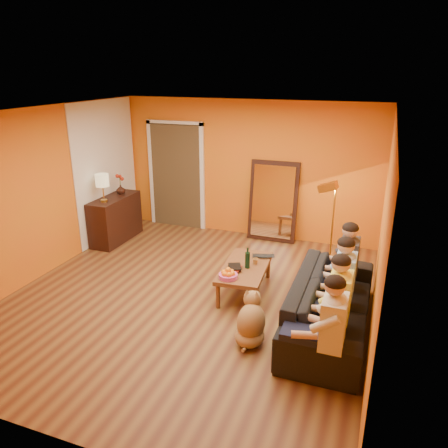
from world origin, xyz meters
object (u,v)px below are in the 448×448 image
(person_mid_left, at_px, (339,304))
(vase, at_px, (121,189))
(person_mid_right, at_px, (344,283))
(sofa, at_px, (330,304))
(laptop, at_px, (263,258))
(person_far_left, at_px, (333,330))
(person_far_right, at_px, (348,265))
(wine_bottle, at_px, (248,258))
(floor_lamp, at_px, (332,227))
(mirror_frame, at_px, (273,201))
(coffee_table, at_px, (245,279))
(table_lamp, at_px, (103,188))
(sideboard, at_px, (116,219))
(dog, at_px, (251,319))
(tumbler, at_px, (255,261))

(person_mid_left, distance_m, vase, 4.97)
(person_mid_right, bearing_deg, vase, 157.56)
(sofa, relative_size, laptop, 7.01)
(person_far_left, height_order, vase, person_far_left)
(person_far_right, distance_m, vase, 4.56)
(person_mid_left, height_order, wine_bottle, person_mid_left)
(floor_lamp, distance_m, person_far_right, 1.19)
(mirror_frame, height_order, coffee_table, mirror_frame)
(mirror_frame, xyz_separation_m, sofa, (1.45, -2.73, -0.42))
(coffee_table, relative_size, person_mid_left, 1.00)
(coffee_table, bearing_deg, person_mid_right, -21.60)
(coffee_table, xyz_separation_m, laptop, (0.18, 0.35, 0.22))
(table_lamp, relative_size, laptop, 1.53)
(laptop, bearing_deg, coffee_table, -133.55)
(sideboard, relative_size, sofa, 0.50)
(mirror_frame, xyz_separation_m, person_far_left, (1.58, -3.73, -0.15))
(sideboard, distance_m, person_far_right, 4.49)
(dog, distance_m, tumbler, 1.34)
(coffee_table, bearing_deg, person_far_left, -51.73)
(sideboard, bearing_deg, sofa, -21.32)
(sideboard, xyz_separation_m, wine_bottle, (2.99, -1.17, 0.15))
(mirror_frame, xyz_separation_m, person_mid_left, (1.58, -3.18, -0.15))
(mirror_frame, relative_size, vase, 8.58)
(sofa, relative_size, tumbler, 26.60)
(mirror_frame, distance_m, coffee_table, 2.27)
(table_lamp, xyz_separation_m, person_mid_left, (4.37, -1.80, -0.49))
(person_mid_left, bearing_deg, tumbler, 139.79)
(mirror_frame, xyz_separation_m, floor_lamp, (1.22, -0.95, -0.04))
(person_far_left, height_order, person_far_right, same)
(table_lamp, distance_m, person_far_left, 4.99)
(person_mid_left, height_order, person_far_right, same)
(floor_lamp, height_order, wine_bottle, floor_lamp)
(tumbler, xyz_separation_m, vase, (-3.06, 1.25, 0.48))
(sideboard, height_order, table_lamp, table_lamp)
(floor_lamp, height_order, person_mid_right, floor_lamp)
(wine_bottle, bearing_deg, person_far_right, 6.82)
(vase, bearing_deg, wine_bottle, -25.37)
(dog, bearing_deg, sideboard, 153.84)
(person_far_right, distance_m, wine_bottle, 1.39)
(table_lamp, bearing_deg, vase, 90.00)
(person_mid_right, distance_m, tumbler, 1.43)
(coffee_table, bearing_deg, vase, 150.40)
(sofa, bearing_deg, person_mid_left, -163.89)
(sideboard, height_order, tumbler, sideboard)
(sideboard, relative_size, vase, 6.66)
(sideboard, height_order, person_far_left, person_far_left)
(coffee_table, height_order, wine_bottle, wine_bottle)
(person_far_right, bearing_deg, mirror_frame, 127.16)
(floor_lamp, relative_size, vase, 8.13)
(wine_bottle, height_order, vase, vase)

